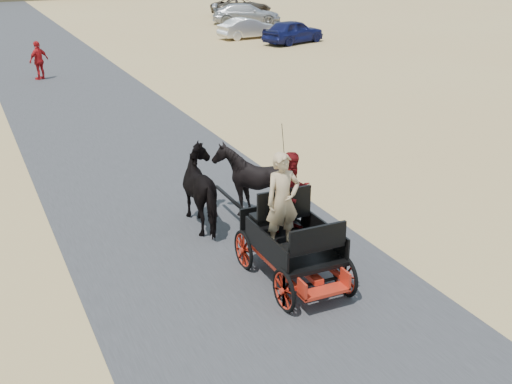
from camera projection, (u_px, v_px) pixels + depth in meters
name	position (u px, v px, depth m)	size (l,w,h in m)	color
ground	(209.00, 238.00, 13.75)	(140.00, 140.00, 0.00)	tan
road	(209.00, 238.00, 13.75)	(6.00, 140.00, 0.01)	#38383A
carriage	(292.00, 262.00, 11.97)	(1.30, 2.40, 0.72)	black
horse_left	(206.00, 189.00, 14.10)	(0.91, 2.01, 1.70)	black
horse_right	(252.00, 182.00, 14.53)	(1.37, 1.54, 1.70)	black
driver_man	(283.00, 201.00, 11.47)	(0.66, 0.43, 1.80)	tan
passenger_woman	(293.00, 192.00, 12.17)	(0.77, 0.60, 1.58)	#660C0F
pedestrian	(39.00, 60.00, 28.78)	(1.01, 0.42, 1.73)	#B51418
car_a	(293.00, 31.00, 38.73)	(1.67, 4.15, 1.42)	navy
car_b	(248.00, 28.00, 40.67)	(1.35, 3.86, 1.27)	silver
car_c	(247.00, 14.00, 47.40)	(2.05, 5.05, 1.46)	#B2B2B7
car_d	(242.00, 7.00, 52.73)	(2.30, 4.98, 1.38)	brown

